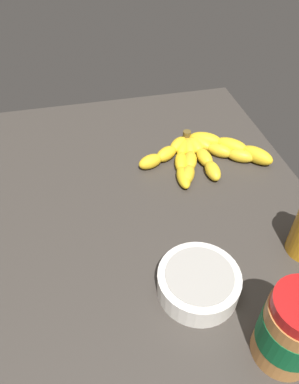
% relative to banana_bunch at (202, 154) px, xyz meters
% --- Properties ---
extents(ground_plane, '(0.90, 0.75, 0.04)m').
position_rel_banana_bunch_xyz_m(ground_plane, '(0.12, -0.19, -0.04)').
color(ground_plane, '#38332D').
extents(banana_bunch, '(0.19, 0.32, 0.04)m').
position_rel_banana_bunch_xyz_m(banana_bunch, '(0.00, 0.00, 0.00)').
color(banana_bunch, yellow).
rests_on(banana_bunch, ground_plane).
extents(peanut_butter_jar, '(0.09, 0.09, 0.14)m').
position_rel_banana_bunch_xyz_m(peanut_butter_jar, '(0.46, -0.04, 0.05)').
color(peanut_butter_jar, '#B27238').
rests_on(peanut_butter_jar, ground_plane).
extents(small_bowl, '(0.14, 0.14, 0.04)m').
position_rel_banana_bunch_xyz_m(small_bowl, '(0.33, -0.12, 0.01)').
color(small_bowl, silver).
rests_on(small_bowl, ground_plane).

